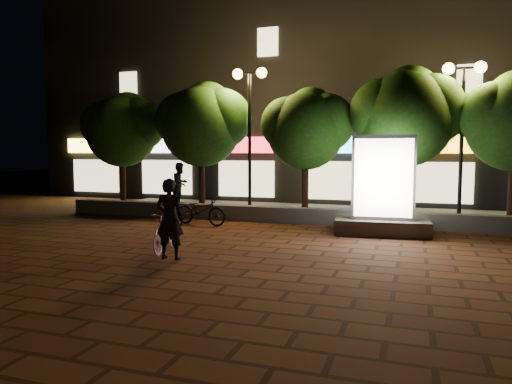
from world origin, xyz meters
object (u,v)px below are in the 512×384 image
at_px(tree_far_left, 124,127).
at_px(ad_kiosk, 383,195).
at_px(pedestrian, 180,183).
at_px(tree_right, 407,113).
at_px(tree_left, 203,121).
at_px(rider, 170,219).
at_px(street_lamp_left, 250,103).
at_px(scooter_pink, 166,231).
at_px(street_lamp_right, 463,101).
at_px(scooter_parked, 201,210).
at_px(tree_mid, 308,126).

relative_size(tree_far_left, ad_kiosk, 1.66).
relative_size(ad_kiosk, pedestrian, 1.56).
bearing_deg(tree_right, ad_kiosk, -101.24).
height_order(tree_left, rider, tree_left).
bearing_deg(street_lamp_left, ad_kiosk, -26.77).
bearing_deg(ad_kiosk, tree_left, 158.28).
height_order(tree_left, pedestrian, tree_left).
xyz_separation_m(tree_far_left, street_lamp_left, (5.45, -0.26, 0.74)).
distance_m(street_lamp_left, scooter_pink, 7.36).
bearing_deg(tree_far_left, street_lamp_right, -1.21).
bearing_deg(scooter_pink, tree_left, 98.72).
bearing_deg(tree_left, ad_kiosk, -21.72).
bearing_deg(ad_kiosk, tree_right, 78.76).
distance_m(tree_right, scooter_pink, 8.99).
distance_m(ad_kiosk, scooter_parked, 5.59).
distance_m(ad_kiosk, rider, 6.23).
xyz_separation_m(street_lamp_left, rider, (0.68, -7.08, -3.15)).
height_order(tree_far_left, rider, tree_far_left).
xyz_separation_m(scooter_pink, scooter_parked, (-0.96, 3.88, -0.02)).
relative_size(tree_mid, tree_right, 0.89).
height_order(tree_mid, scooter_parked, tree_mid).
bearing_deg(tree_mid, ad_kiosk, -44.22).
distance_m(tree_right, scooter_parked, 7.39).
xyz_separation_m(tree_mid, scooter_pink, (-1.82, -6.71, -2.73)).
relative_size(tree_mid, street_lamp_right, 0.90).
bearing_deg(tree_mid, pedestrian, 164.90).
height_order(tree_mid, street_lamp_left, street_lamp_left).
distance_m(ad_kiosk, pedestrian, 9.60).
relative_size(ad_kiosk, scooter_pink, 1.71).
bearing_deg(pedestrian, street_lamp_left, -106.39).
distance_m(scooter_pink, rider, 0.87).
relative_size(tree_mid, street_lamp_left, 0.87).
bearing_deg(street_lamp_right, pedestrian, 170.34).
bearing_deg(scooter_parked, tree_far_left, 67.00).
bearing_deg(pedestrian, tree_far_left, 142.70).
bearing_deg(street_lamp_left, tree_far_left, 177.24).
height_order(street_lamp_right, scooter_pink, street_lamp_right).
bearing_deg(street_lamp_left, tree_right, 2.81).
bearing_deg(ad_kiosk, tree_far_left, 165.29).
distance_m(rider, scooter_parked, 4.74).
xyz_separation_m(tree_left, tree_mid, (4.00, -0.00, -0.23)).
height_order(tree_right, ad_kiosk, tree_right).
relative_size(tree_mid, pedestrian, 2.53).
height_order(tree_far_left, tree_left, tree_left).
bearing_deg(scooter_parked, tree_left, 31.17).
height_order(street_lamp_right, rider, street_lamp_right).
distance_m(street_lamp_left, scooter_parked, 4.45).
height_order(tree_right, street_lamp_right, tree_right).
distance_m(street_lamp_right, rider, 9.96).
distance_m(tree_far_left, scooter_pink, 9.22).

